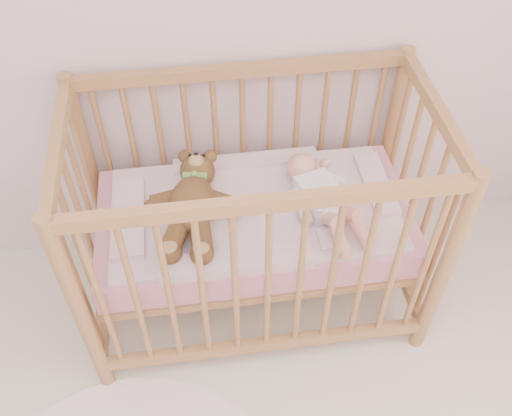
{
  "coord_description": "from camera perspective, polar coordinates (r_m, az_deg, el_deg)",
  "views": [
    {
      "loc": [
        0.15,
        0.11,
        2.18
      ],
      "look_at": [
        0.35,
        1.55,
        0.62
      ],
      "focal_mm": 40.0,
      "sensor_mm": 36.0,
      "label": 1
    }
  ],
  "objects": [
    {
      "name": "crib",
      "position": [
        2.26,
        -0.17,
        -1.16
      ],
      "size": [
        1.36,
        0.76,
        1.0
      ],
      "primitive_type": null,
      "color": "tan",
      "rests_on": "floor"
    },
    {
      "name": "mattress",
      "position": [
        2.27,
        -0.17,
        -1.41
      ],
      "size": [
        1.22,
        0.62,
        0.13
      ],
      "primitive_type": "cube",
      "color": "pink",
      "rests_on": "crib"
    },
    {
      "name": "blanket",
      "position": [
        2.21,
        -0.18,
        -0.12
      ],
      "size": [
        1.1,
        0.58,
        0.06
      ],
      "primitive_type": null,
      "color": "pink",
      "rests_on": "mattress"
    },
    {
      "name": "baby",
      "position": [
        2.18,
        6.53,
        1.51
      ],
      "size": [
        0.4,
        0.59,
        0.13
      ],
      "primitive_type": null,
      "rotation": [
        0.0,
        0.0,
        0.28
      ],
      "color": "white",
      "rests_on": "blanket"
    },
    {
      "name": "teddy_bear",
      "position": [
        2.13,
        -6.42,
        0.4
      ],
      "size": [
        0.47,
        0.6,
        0.15
      ],
      "primitive_type": null,
      "rotation": [
        0.0,
        0.0,
        -0.17
      ],
      "color": "brown",
      "rests_on": "blanket"
    }
  ]
}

